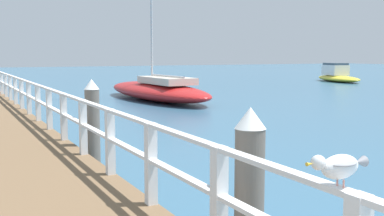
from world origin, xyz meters
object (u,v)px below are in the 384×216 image
(dock_piling_near, at_px, (249,194))
(seagull_foreground, at_px, (339,165))
(boat_0, at_px, (337,75))
(dock_piling_far, at_px, (92,121))
(boat_1, at_px, (157,90))

(dock_piling_near, relative_size, seagull_foreground, 3.46)
(seagull_foreground, xyz_separation_m, boat_0, (24.58, 24.87, -0.99))
(seagull_foreground, bearing_deg, dock_piling_far, -4.79)
(dock_piling_near, height_order, seagull_foreground, dock_piling_near)
(dock_piling_far, distance_m, boat_0, 30.16)
(dock_piling_far, distance_m, seagull_foreground, 6.90)
(seagull_foreground, bearing_deg, boat_1, -21.42)
(dock_piling_far, bearing_deg, boat_1, 61.17)
(seagull_foreground, distance_m, boat_0, 34.98)
(dock_piling_near, distance_m, seagull_foreground, 1.67)
(dock_piling_far, distance_m, boat_1, 12.63)
(dock_piling_far, relative_size, seagull_foreground, 3.46)
(boat_0, bearing_deg, dock_piling_near, -118.98)
(boat_1, bearing_deg, boat_0, 18.29)
(boat_0, distance_m, boat_1, 19.39)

